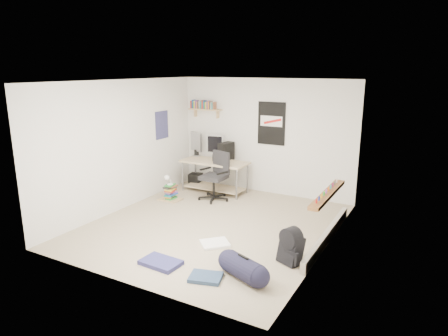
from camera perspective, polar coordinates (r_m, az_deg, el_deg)
The scene contains 26 objects.
floor at distance 7.16m, azimuth -1.59°, elevation -8.15°, with size 4.00×4.50×0.01m, color gray.
ceiling at distance 6.63m, azimuth -1.74°, elevation 12.35°, with size 4.00×4.50×0.01m, color white.
back_wall at distance 8.77m, azimuth 5.87°, elevation 4.48°, with size 4.00×0.01×2.50m, color silver.
left_wall at distance 7.98m, azimuth -14.18°, elevation 3.16°, with size 0.01×4.50×2.50m, color silver.
right_wall at distance 6.05m, azimuth 14.94°, elevation -0.34°, with size 0.01×4.50×2.50m, color silver.
desk at distance 8.90m, azimuth -1.34°, elevation -1.14°, with size 1.49×0.65×0.68m, color #BEB384.
monitor_left at distance 9.33m, azimuth -3.96°, elevation 2.90°, with size 0.40×0.10×0.44m, color #A3A2A7.
monitor_right at distance 9.06m, azimuth -1.21°, elevation 2.53°, with size 0.38×0.09×0.41m, color #ABACB0.
pc_tower at distance 8.93m, azimuth 0.31°, elevation 2.35°, with size 0.19×0.39×0.41m, color black.
keyboard at distance 9.09m, azimuth -2.23°, elevation 1.28°, with size 0.36×0.12×0.02m, color black.
speaker_left at distance 9.35m, azimuth -3.94°, elevation 2.12°, with size 0.09×0.09×0.18m, color black.
speaker_right at distance 8.83m, azimuth -1.29°, elevation 1.43°, with size 0.09×0.09×0.18m, color black.
office_chair at distance 8.34m, azimuth -1.48°, elevation -1.31°, with size 0.67×0.67×1.02m, color black.
wall_shelf at distance 9.26m, azimuth -2.69°, elevation 8.36°, with size 0.80×0.22×0.24m, color tan.
poster_back_wall at distance 8.64m, azimuth 6.78°, elevation 6.33°, with size 0.62×0.03×0.92m, color black.
poster_left_wall at distance 8.82m, azimuth -8.87°, elevation 6.09°, with size 0.02×0.42×0.60m, color navy.
window at distance 6.30m, azimuth 15.25°, elevation 2.09°, with size 0.10×1.50×1.26m, color brown.
baseboard_heater at distance 6.70m, azimuth 14.53°, elevation -9.36°, with size 0.08×2.50×0.18m, color #B7B2A8.
backpack at distance 5.87m, azimuth 9.50°, elevation -11.42°, with size 0.32×0.26×0.43m, color black.
duffel_bag at distance 5.43m, azimuth 2.74°, elevation -14.17°, with size 0.30×0.30×0.59m, color black.
tshirt at distance 6.41m, azimuth -1.31°, elevation -10.70°, with size 0.43×0.36×0.04m, color white.
jeans_a at distance 5.88m, azimuth -9.03°, elevation -13.19°, with size 0.56×0.36×0.06m, color navy.
jeans_b at distance 5.46m, azimuth -2.63°, elevation -15.33°, with size 0.42×0.31×0.05m, color navy.
book_stack at distance 8.49m, azimuth -7.70°, elevation -3.54°, with size 0.42×0.35×0.29m, color brown.
desk_lamp at distance 8.40m, azimuth -7.72°, elevation -2.10°, with size 0.12×0.21×0.21m, color silver.
subwoofer at distance 9.42m, azimuth -4.08°, elevation -1.72°, with size 0.28×0.28×0.31m, color black.
Camera 1 is at (3.38, -5.70, 2.71)m, focal length 32.00 mm.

